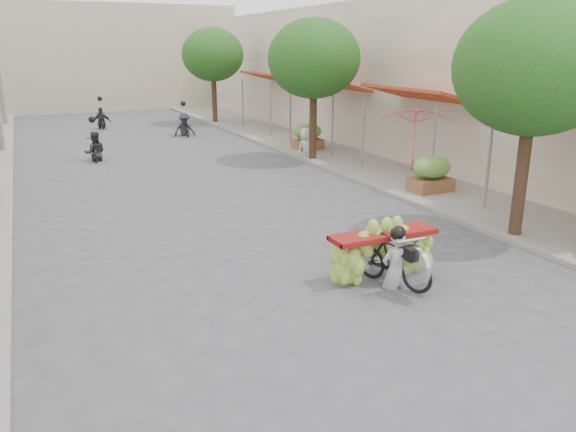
{
  "coord_description": "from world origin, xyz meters",
  "views": [
    {
      "loc": [
        -4.43,
        -4.81,
        4.2
      ],
      "look_at": [
        -0.08,
        4.5,
        1.1
      ],
      "focal_mm": 35.0,
      "sensor_mm": 36.0,
      "label": 1
    }
  ],
  "objects": [
    {
      "name": "shophouse_row_right",
      "position": [
        11.99,
        14.0,
        3.0
      ],
      "size": [
        9.77,
        40.0,
        6.0
      ],
      "color": "beige",
      "rests_on": "ground"
    },
    {
      "name": "bg_motorbike_a",
      "position": [
        -2.12,
        17.61,
        0.77
      ],
      "size": [
        0.84,
        1.52,
        1.95
      ],
      "color": "black",
      "rests_on": "ground"
    },
    {
      "name": "bg_motorbike_b",
      "position": [
        2.64,
        22.32,
        0.86
      ],
      "size": [
        1.07,
        1.65,
        1.95
      ],
      "color": "black",
      "rests_on": "ground"
    },
    {
      "name": "ground",
      "position": [
        0.0,
        0.0,
        0.0
      ],
      "size": [
        120.0,
        120.0,
        0.0
      ],
      "primitive_type": "plane",
      "color": "#4E4E53",
      "rests_on": "ground"
    },
    {
      "name": "produce_crate_mid",
      "position": [
        6.2,
        8.0,
        0.71
      ],
      "size": [
        1.2,
        0.88,
        1.16
      ],
      "color": "brown",
      "rests_on": "ground"
    },
    {
      "name": "street_tree_mid",
      "position": [
        5.4,
        14.0,
        3.78
      ],
      "size": [
        3.4,
        3.4,
        5.25
      ],
      "color": "#3A2719",
      "rests_on": "ground"
    },
    {
      "name": "bg_motorbike_c",
      "position": [
        -0.68,
        26.76,
        0.85
      ],
      "size": [
        1.01,
        1.44,
        1.95
      ],
      "color": "black",
      "rests_on": "ground"
    },
    {
      "name": "produce_crate_far",
      "position": [
        6.2,
        16.0,
        0.71
      ],
      "size": [
        1.2,
        0.88,
        1.16
      ],
      "color": "brown",
      "rests_on": "ground"
    },
    {
      "name": "pedestrian",
      "position": [
        5.96,
        15.63,
        1.05
      ],
      "size": [
        1.03,
        0.77,
        1.86
      ],
      "rotation": [
        0.0,
        0.0,
        3.41
      ],
      "color": "white",
      "rests_on": "ground"
    },
    {
      "name": "banana_motorbike",
      "position": [
        1.33,
        3.13,
        0.66
      ],
      "size": [
        2.2,
        1.83,
        1.93
      ],
      "color": "black",
      "rests_on": "ground"
    },
    {
      "name": "sidewalk_right",
      "position": [
        7.0,
        15.0,
        0.06
      ],
      "size": [
        4.0,
        60.0,
        0.12
      ],
      "primitive_type": "cube",
      "color": "gray",
      "rests_on": "ground"
    },
    {
      "name": "street_tree_far",
      "position": [
        5.4,
        26.0,
        3.78
      ],
      "size": [
        3.4,
        3.4,
        5.25
      ],
      "color": "#3A2719",
      "rests_on": "ground"
    },
    {
      "name": "market_umbrella",
      "position": [
        5.88,
        8.44,
        2.54
      ],
      "size": [
        2.11,
        2.11,
        1.88
      ],
      "rotation": [
        0.0,
        0.0,
        -0.02
      ],
      "color": "red",
      "rests_on": "ground"
    },
    {
      "name": "street_tree_near",
      "position": [
        5.4,
        4.0,
        3.78
      ],
      "size": [
        3.4,
        3.4,
        5.25
      ],
      "color": "#3A2719",
      "rests_on": "ground"
    },
    {
      "name": "far_building",
      "position": [
        0.0,
        38.0,
        3.5
      ],
      "size": [
        20.0,
        6.0,
        7.0
      ],
      "primitive_type": "cube",
      "color": "#B5A98F",
      "rests_on": "ground"
    }
  ]
}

